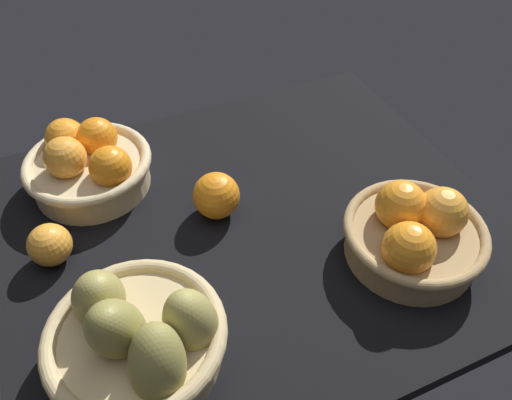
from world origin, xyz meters
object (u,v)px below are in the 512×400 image
object	(u,v)px
basket_near_left_pears	(139,338)
loose_orange_back_gap	(50,245)
basket_far_left	(88,164)
loose_orange_front_gap	(216,196)
basket_near_right	(414,233)

from	to	relation	value
basket_near_left_pears	loose_orange_back_gap	xyz separation A→B (cm)	(-8.81, 22.68, -1.78)
basket_far_left	loose_orange_front_gap	size ratio (longest dim) A/B	2.80
basket_far_left	loose_orange_front_gap	world-z (taller)	basket_far_left
basket_near_left_pears	loose_orange_front_gap	bearing A→B (deg)	49.22
basket_far_left	loose_orange_back_gap	distance (cm)	18.02
basket_far_left	basket_near_left_pears	bearing A→B (deg)	-90.49
basket_near_left_pears	basket_far_left	bearing A→B (deg)	89.51
basket_near_left_pears	loose_orange_front_gap	world-z (taller)	basket_near_left_pears
basket_near_right	basket_far_left	bearing A→B (deg)	139.36
basket_near_left_pears	loose_orange_back_gap	world-z (taller)	basket_near_left_pears
basket_near_left_pears	basket_near_right	bearing A→B (deg)	0.81
loose_orange_front_gap	basket_near_left_pears	bearing A→B (deg)	-130.78
basket_far_left	loose_orange_back_gap	world-z (taller)	basket_far_left
basket_near_right	basket_far_left	size ratio (longest dim) A/B	0.99
basket_near_right	loose_orange_front_gap	bearing A→B (deg)	139.86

